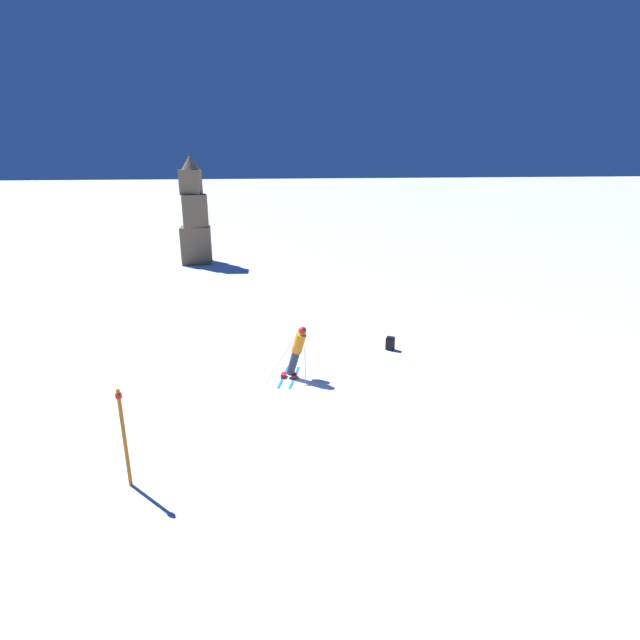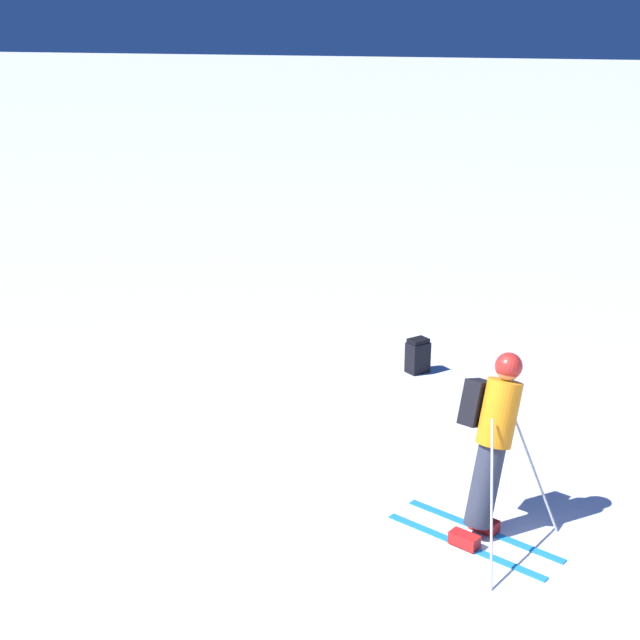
# 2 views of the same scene
# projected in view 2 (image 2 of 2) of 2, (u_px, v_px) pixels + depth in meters

# --- Properties ---
(ground_plane) EXTENTS (300.00, 300.00, 0.00)m
(ground_plane) POSITION_uv_depth(u_px,v_px,m) (443.00, 597.00, 7.64)
(ground_plane) COLOR white
(skier) EXTENTS (1.40, 1.76, 1.80)m
(skier) POSITION_uv_depth(u_px,v_px,m) (492.00, 434.00, 8.42)
(skier) COLOR #1E7AC6
(skier) RESTS_ON ground
(spare_backpack) EXTENTS (0.37, 0.35, 0.50)m
(spare_backpack) POSITION_uv_depth(u_px,v_px,m) (418.00, 356.00, 12.58)
(spare_backpack) COLOR black
(spare_backpack) RESTS_ON ground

